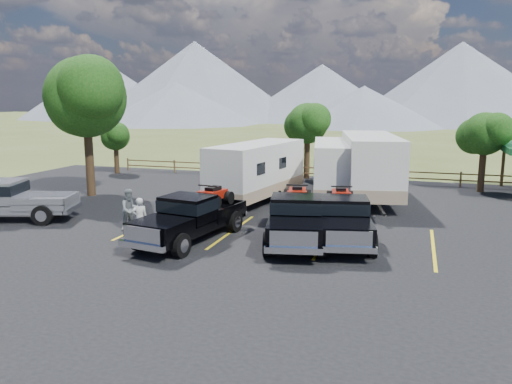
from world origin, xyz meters
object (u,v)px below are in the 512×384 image
(tree_big_nw, at_px, (85,97))
(rig_center, at_px, (296,216))
(rig_right, at_px, (343,217))
(rig_left, at_px, (192,216))
(trailer_left, at_px, (257,172))
(pickup_silver, at_px, (7,200))
(person_b, at_px, (130,210))
(person_a, at_px, (140,218))
(trailer_right, at_px, (370,166))
(trailer_center, at_px, (336,169))

(tree_big_nw, height_order, rig_center, tree_big_nw)
(rig_right, bearing_deg, rig_left, -175.32)
(trailer_left, height_order, pickup_silver, trailer_left)
(rig_center, distance_m, person_b, 7.08)
(trailer_left, distance_m, person_a, 8.47)
(rig_left, xyz_separation_m, trailer_left, (0.23, 7.71, 0.69))
(trailer_right, bearing_deg, person_a, -138.34)
(rig_right, relative_size, pickup_silver, 0.96)
(rig_right, bearing_deg, person_b, 175.19)
(rig_center, xyz_separation_m, rig_right, (1.73, 0.61, -0.03))
(pickup_silver, bearing_deg, person_a, 65.98)
(trailer_right, xyz_separation_m, person_b, (-9.03, -9.60, -0.97))
(tree_big_nw, bearing_deg, trailer_right, 12.80)
(rig_center, xyz_separation_m, person_a, (-6.01, -1.48, -0.16))
(tree_big_nw, height_order, rig_left, tree_big_nw)
(rig_center, xyz_separation_m, trailer_left, (-3.70, 6.63, 0.67))
(trailer_center, bearing_deg, rig_center, -101.44)
(pickup_silver, bearing_deg, person_b, 74.08)
(rig_right, bearing_deg, trailer_left, 120.12)
(tree_big_nw, xyz_separation_m, person_b, (6.37, -6.10, -4.68))
(trailer_left, bearing_deg, trailer_right, 33.35)
(trailer_center, height_order, pickup_silver, trailer_center)
(trailer_right, relative_size, pickup_silver, 1.58)
(rig_right, bearing_deg, trailer_right, 76.40)
(trailer_left, bearing_deg, person_a, -96.12)
(person_a, bearing_deg, tree_big_nw, -78.89)
(tree_big_nw, relative_size, trailer_right, 0.77)
(tree_big_nw, xyz_separation_m, rig_left, (9.49, -6.69, -4.59))
(rig_center, relative_size, person_a, 3.89)
(tree_big_nw, xyz_separation_m, trailer_center, (13.56, 3.34, -3.91))
(rig_left, xyz_separation_m, person_a, (-2.07, -0.40, -0.15))
(trailer_right, xyz_separation_m, pickup_silver, (-15.26, -9.82, -0.89))
(trailer_center, relative_size, pickup_silver, 1.41)
(rig_left, bearing_deg, person_b, 178.33)
(rig_right, height_order, person_a, rig_right)
(trailer_center, bearing_deg, rig_left, -122.67)
(trailer_center, height_order, person_b, trailer_center)
(pickup_silver, bearing_deg, trailer_left, 109.48)
(trailer_right, distance_m, pickup_silver, 18.17)
(rig_right, distance_m, trailer_center, 8.52)
(rig_center, height_order, person_a, rig_center)
(trailer_right, xyz_separation_m, person_a, (-7.98, -10.59, -1.03))
(trailer_left, relative_size, trailer_right, 0.89)
(trailer_left, bearing_deg, rig_center, -51.05)
(person_a, bearing_deg, rig_right, 159.98)
(trailer_left, relative_size, trailer_center, 1.01)
(person_a, relative_size, person_b, 0.93)
(trailer_left, height_order, person_b, trailer_left)
(rig_left, distance_m, person_a, 2.12)
(tree_big_nw, relative_size, person_b, 4.45)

